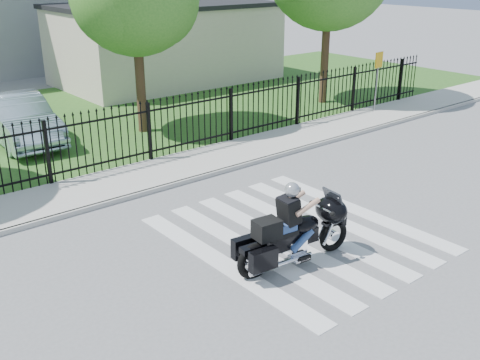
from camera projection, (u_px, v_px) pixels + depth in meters
ground at (296, 234)px, 12.11m from camera, size 120.00×120.00×0.00m
crosswalk at (296, 234)px, 12.11m from camera, size 5.00×5.50×0.01m
sidewalk at (170, 170)px, 15.69m from camera, size 40.00×2.00×0.12m
curb at (190, 180)px, 14.97m from camera, size 40.00×0.12×0.12m
grass_strip at (67, 121)px, 20.74m from camera, size 40.00×12.00×0.02m
iron_fence at (149, 133)px, 16.10m from camera, size 26.00×0.04×1.80m
building_low at (167, 45)px, 27.13m from camera, size 10.00×6.00×3.50m
building_low_roof at (165, 5)px, 26.46m from camera, size 10.20×6.20×0.20m
motorcycle_rider at (293, 231)px, 10.67m from camera, size 2.64×1.02×1.75m
parked_car at (19, 119)px, 17.98m from camera, size 1.85×4.73×1.53m
traffic_sign at (378, 69)px, 21.17m from camera, size 0.49×0.10×2.24m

